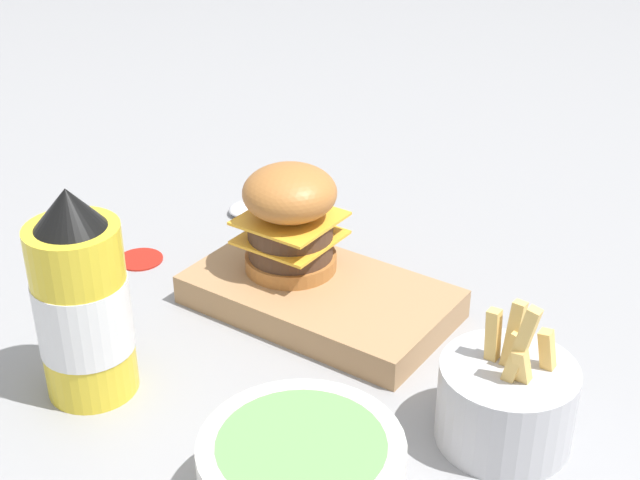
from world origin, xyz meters
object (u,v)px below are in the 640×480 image
(serving_board, at_px, (320,297))
(ketchup_bottle, at_px, (82,304))
(fries_basket, at_px, (506,401))
(spoon, at_px, (248,200))
(side_bowl, at_px, (302,474))
(burger, at_px, (290,218))

(serving_board, xyz_separation_m, ketchup_bottle, (-0.09, -0.22, 0.07))
(fries_basket, height_order, spoon, fries_basket)
(ketchup_bottle, bearing_deg, side_bowl, -3.04)
(burger, relative_size, ketchup_bottle, 0.58)
(burger, bearing_deg, ketchup_bottle, -102.38)
(side_bowl, relative_size, spoon, 0.98)
(fries_basket, relative_size, spoon, 0.89)
(serving_board, bearing_deg, fries_basket, -17.60)
(fries_basket, relative_size, side_bowl, 0.91)
(burger, distance_m, ketchup_bottle, 0.24)
(burger, distance_m, fries_basket, 0.30)
(burger, height_order, spoon, burger)
(side_bowl, distance_m, spoon, 0.52)
(ketchup_bottle, relative_size, spoon, 1.26)
(burger, distance_m, spoon, 0.23)
(side_bowl, bearing_deg, spoon, 133.19)
(burger, bearing_deg, serving_board, -12.63)
(ketchup_bottle, bearing_deg, fries_basket, 23.88)
(burger, height_order, fries_basket, burger)
(fries_basket, bearing_deg, burger, 163.16)
(serving_board, distance_m, side_bowl, 0.27)
(serving_board, height_order, side_bowl, side_bowl)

